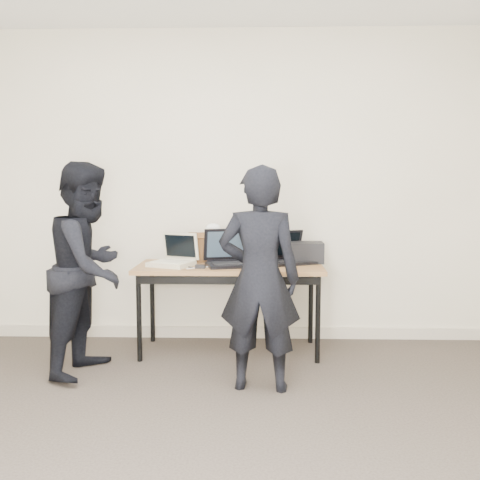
{
  "coord_description": "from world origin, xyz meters",
  "views": [
    {
      "loc": [
        0.22,
        -2.44,
        1.38
      ],
      "look_at": [
        0.1,
        1.6,
        0.95
      ],
      "focal_mm": 40.0,
      "sensor_mm": 36.0,
      "label": 1
    }
  ],
  "objects_px": {
    "desk": "(230,272)",
    "person_typist": "(259,279)",
    "laptop_center": "(229,257)",
    "equipment_box": "(305,252)",
    "laptop_right": "(288,255)",
    "laptop_beige": "(174,259)",
    "leather_satchel": "(210,246)",
    "person_observer": "(89,268)"
  },
  "relations": [
    {
      "from": "desk",
      "to": "person_typist",
      "type": "relative_size",
      "value": 1.0
    },
    {
      "from": "laptop_center",
      "to": "equipment_box",
      "type": "bearing_deg",
      "value": 1.29
    },
    {
      "from": "laptop_right",
      "to": "person_typist",
      "type": "bearing_deg",
      "value": -129.08
    },
    {
      "from": "desk",
      "to": "person_typist",
      "type": "height_order",
      "value": "person_typist"
    },
    {
      "from": "laptop_center",
      "to": "person_typist",
      "type": "xyz_separation_m",
      "value": [
        0.24,
        -0.79,
        -0.04
      ]
    },
    {
      "from": "laptop_beige",
      "to": "equipment_box",
      "type": "bearing_deg",
      "value": 33.52
    },
    {
      "from": "laptop_beige",
      "to": "laptop_right",
      "type": "relative_size",
      "value": 0.87
    },
    {
      "from": "laptop_beige",
      "to": "equipment_box",
      "type": "relative_size",
      "value": 1.4
    },
    {
      "from": "laptop_center",
      "to": "leather_satchel",
      "type": "height_order",
      "value": "laptop_center"
    },
    {
      "from": "laptop_beige",
      "to": "person_observer",
      "type": "relative_size",
      "value": 0.27
    },
    {
      "from": "desk",
      "to": "person_typist",
      "type": "distance_m",
      "value": 0.82
    },
    {
      "from": "laptop_beige",
      "to": "person_observer",
      "type": "bearing_deg",
      "value": -118.25
    },
    {
      "from": "desk",
      "to": "leather_satchel",
      "type": "distance_m",
      "value": 0.34
    },
    {
      "from": "laptop_beige",
      "to": "person_typist",
      "type": "distance_m",
      "value": 1.02
    },
    {
      "from": "laptop_center",
      "to": "person_observer",
      "type": "height_order",
      "value": "person_observer"
    },
    {
      "from": "laptop_right",
      "to": "leather_satchel",
      "type": "bearing_deg",
      "value": 149.67
    },
    {
      "from": "person_observer",
      "to": "laptop_center",
      "type": "bearing_deg",
      "value": -52.6
    },
    {
      "from": "equipment_box",
      "to": "person_typist",
      "type": "height_order",
      "value": "person_typist"
    },
    {
      "from": "leather_satchel",
      "to": "person_typist",
      "type": "relative_size",
      "value": 0.25
    },
    {
      "from": "desk",
      "to": "laptop_beige",
      "type": "relative_size",
      "value": 3.65
    },
    {
      "from": "laptop_right",
      "to": "person_typist",
      "type": "height_order",
      "value": "person_typist"
    },
    {
      "from": "laptop_right",
      "to": "equipment_box",
      "type": "bearing_deg",
      "value": -11.95
    },
    {
      "from": "laptop_right",
      "to": "equipment_box",
      "type": "height_order",
      "value": "laptop_right"
    },
    {
      "from": "laptop_right",
      "to": "person_observer",
      "type": "bearing_deg",
      "value": 178.88
    },
    {
      "from": "desk",
      "to": "laptop_right",
      "type": "xyz_separation_m",
      "value": [
        0.48,
        0.16,
        0.12
      ]
    },
    {
      "from": "laptop_beige",
      "to": "equipment_box",
      "type": "height_order",
      "value": "laptop_beige"
    },
    {
      "from": "laptop_center",
      "to": "person_observer",
      "type": "xyz_separation_m",
      "value": [
        -1.0,
        -0.49,
        -0.02
      ]
    },
    {
      "from": "laptop_beige",
      "to": "laptop_right",
      "type": "xyz_separation_m",
      "value": [
        0.93,
        0.18,
        0.01
      ]
    },
    {
      "from": "person_typist",
      "to": "equipment_box",
      "type": "bearing_deg",
      "value": -106.98
    },
    {
      "from": "laptop_center",
      "to": "laptop_beige",
      "type": "bearing_deg",
      "value": 169.59
    },
    {
      "from": "laptop_beige",
      "to": "laptop_center",
      "type": "distance_m",
      "value": 0.45
    },
    {
      "from": "laptop_center",
      "to": "laptop_right",
      "type": "xyz_separation_m",
      "value": [
        0.48,
        0.15,
        -0.01
      ]
    },
    {
      "from": "laptop_center",
      "to": "leather_satchel",
      "type": "relative_size",
      "value": 1.21
    },
    {
      "from": "person_typist",
      "to": "leather_satchel",
      "type": "bearing_deg",
      "value": -62.44
    },
    {
      "from": "laptop_beige",
      "to": "laptop_center",
      "type": "bearing_deg",
      "value": 26.56
    },
    {
      "from": "laptop_beige",
      "to": "leather_satchel",
      "type": "xyz_separation_m",
      "value": [
        0.27,
        0.25,
        0.08
      ]
    },
    {
      "from": "laptop_beige",
      "to": "laptop_right",
      "type": "distance_m",
      "value": 0.95
    },
    {
      "from": "desk",
      "to": "leather_satchel",
      "type": "height_order",
      "value": "leather_satchel"
    },
    {
      "from": "laptop_beige",
      "to": "person_typist",
      "type": "xyz_separation_m",
      "value": [
        0.69,
        -0.75,
        -0.02
      ]
    },
    {
      "from": "laptop_center",
      "to": "laptop_right",
      "type": "distance_m",
      "value": 0.51
    },
    {
      "from": "leather_satchel",
      "to": "person_observer",
      "type": "xyz_separation_m",
      "value": [
        -0.82,
        -0.71,
        -0.08
      ]
    },
    {
      "from": "desk",
      "to": "equipment_box",
      "type": "relative_size",
      "value": 5.12
    }
  ]
}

